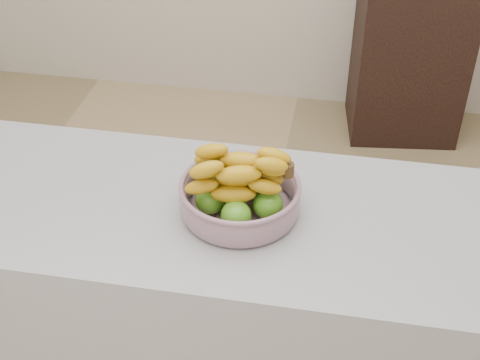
{
  "coord_description": "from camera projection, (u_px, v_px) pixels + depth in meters",
  "views": [
    {
      "loc": [
        0.28,
        -1.45,
        1.98
      ],
      "look_at": [
        0.05,
        -0.17,
        1.0
      ],
      "focal_mm": 50.0,
      "sensor_mm": 36.0,
      "label": 1
    }
  ],
  "objects": [
    {
      "name": "cabinet",
      "position": [
        411.0,
        44.0,
        3.39
      ],
      "size": [
        0.6,
        0.5,
        0.99
      ],
      "primitive_type": "cube",
      "rotation": [
        0.0,
        0.0,
        0.12
      ],
      "color": "black",
      "rests_on": "ground"
    },
    {
      "name": "fruit_bowl",
      "position": [
        240.0,
        193.0,
        1.65
      ],
      "size": [
        0.3,
        0.3,
        0.18
      ],
      "rotation": [
        0.0,
        0.0,
        0.05
      ],
      "color": "#8E96AB",
      "rests_on": "counter"
    },
    {
      "name": "counter",
      "position": [
        225.0,
        327.0,
        1.97
      ],
      "size": [
        2.0,
        0.6,
        0.9
      ],
      "primitive_type": "cube",
      "color": "#9E9EA6",
      "rests_on": "ground"
    }
  ]
}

